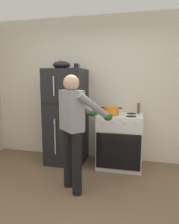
% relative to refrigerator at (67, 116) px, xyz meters
% --- Properties ---
extents(ground, '(8.00, 8.00, 0.00)m').
position_rel_refrigerator_xyz_m(ground, '(0.53, -1.57, -0.86)').
color(ground, brown).
extents(kitchen_wall_back, '(6.00, 0.10, 2.70)m').
position_rel_refrigerator_xyz_m(kitchen_wall_back, '(0.53, 0.38, 0.49)').
color(kitchen_wall_back, silver).
rests_on(kitchen_wall_back, ground).
extents(refrigerator, '(0.68, 0.72, 1.72)m').
position_rel_refrigerator_xyz_m(refrigerator, '(0.00, 0.00, 0.00)').
color(refrigerator, black).
rests_on(refrigerator, ground).
extents(stove_range, '(0.76, 0.67, 0.94)m').
position_rel_refrigerator_xyz_m(stove_range, '(0.99, -0.01, -0.40)').
color(stove_range, white).
rests_on(stove_range, ground).
extents(person_cook, '(0.72, 0.76, 1.60)m').
position_rel_refrigerator_xyz_m(person_cook, '(0.46, -0.95, 0.10)').
color(person_cook, black).
rests_on(person_cook, ground).
extents(red_pot, '(0.37, 0.27, 0.14)m').
position_rel_refrigerator_xyz_m(red_pot, '(0.83, -0.05, 0.15)').
color(red_pot, orange).
rests_on(red_pot, stove_range).
extents(coffee_mug, '(0.11, 0.08, 0.10)m').
position_rel_refrigerator_xyz_m(coffee_mug, '(0.18, 0.05, 0.91)').
color(coffee_mug, black).
rests_on(coffee_mug, refrigerator).
extents(pepper_mill, '(0.05, 0.05, 0.18)m').
position_rel_refrigerator_xyz_m(pepper_mill, '(1.29, 0.20, 0.17)').
color(pepper_mill, brown).
rests_on(pepper_mill, stove_range).
extents(mixing_bowl, '(0.31, 0.31, 0.14)m').
position_rel_refrigerator_xyz_m(mixing_bowl, '(-0.08, 0.00, 0.93)').
color(mixing_bowl, black).
rests_on(mixing_bowl, refrigerator).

